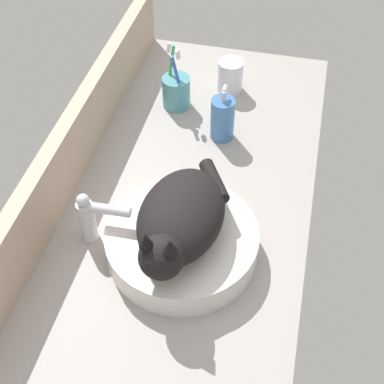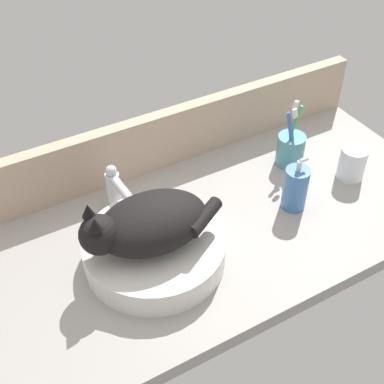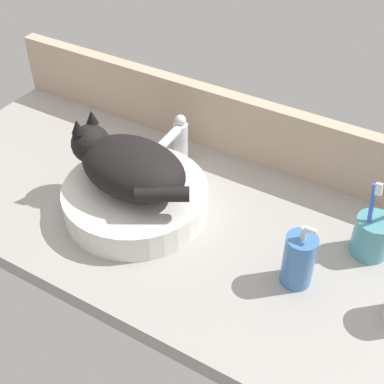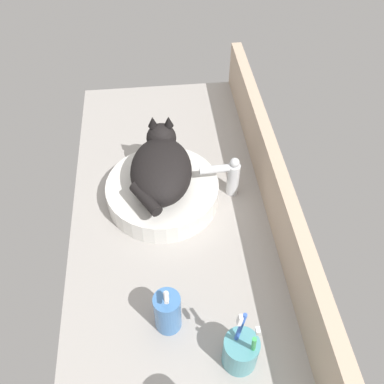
{
  "view_description": "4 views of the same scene",
  "coord_description": "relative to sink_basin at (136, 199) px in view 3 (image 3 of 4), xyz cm",
  "views": [
    {
      "loc": [
        -78.22,
        -21.1,
        94.08
      ],
      "look_at": [
        -1.86,
        -3.21,
        9.09
      ],
      "focal_mm": 50.0,
      "sensor_mm": 36.0,
      "label": 1
    },
    {
      "loc": [
        -44.66,
        -79.15,
        93.52
      ],
      "look_at": [
        2.22,
        3.05,
        10.2
      ],
      "focal_mm": 50.0,
      "sensor_mm": 36.0,
      "label": 2
    },
    {
      "loc": [
        45.32,
        -74.28,
        82.4
      ],
      "look_at": [
        3.17,
        -2.76,
        11.18
      ],
      "focal_mm": 50.0,
      "sensor_mm": 36.0,
      "label": 3
    },
    {
      "loc": [
        72.62,
        -3.54,
        95.57
      ],
      "look_at": [
        -2.84,
        4.48,
        11.51
      ],
      "focal_mm": 40.0,
      "sensor_mm": 36.0,
      "label": 4
    }
  ],
  "objects": [
    {
      "name": "soap_dispenser",
      "position": [
        39.03,
        -1.1,
        2.68
      ],
      "size": [
        6.18,
        6.18,
        14.99
      ],
      "color": "#3F72B2",
      "rests_on": "ground_plane"
    },
    {
      "name": "toothbrush_cup",
      "position": [
        49.17,
        13.84,
        1.52
      ],
      "size": [
        7.71,
        7.71,
        18.72
      ],
      "color": "teal",
      "rests_on": "ground_plane"
    },
    {
      "name": "sink_basin",
      "position": [
        0.0,
        0.0,
        0.0
      ],
      "size": [
        32.46,
        32.46,
        6.55
      ],
      "primitive_type": "cylinder",
      "color": "silver",
      "rests_on": "ground_plane"
    },
    {
      "name": "backsplash_panel",
      "position": [
        11.21,
        31.09,
        4.99
      ],
      "size": [
        139.46,
        3.6,
        16.52
      ],
      "primitive_type": "cube",
      "color": "tan",
      "rests_on": "ground_plane"
    },
    {
      "name": "faucet",
      "position": [
        -0.77,
        19.59,
        4.03
      ],
      "size": [
        3.6,
        11.84,
        13.6
      ],
      "color": "silver",
      "rests_on": "ground_plane"
    },
    {
      "name": "ground_plane",
      "position": [
        11.21,
        3.21,
        -5.27
      ],
      "size": [
        139.46,
        59.35,
        4.0
      ],
      "primitive_type": "cube",
      "color": "#9E9993"
    },
    {
      "name": "cat",
      "position": [
        -1.37,
        0.02,
        9.03
      ],
      "size": [
        32.13,
        18.69,
        14.0
      ],
      "color": "black",
      "rests_on": "sink_basin"
    }
  ]
}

